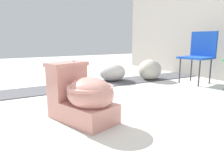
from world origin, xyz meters
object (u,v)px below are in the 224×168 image
folding_chair_left (200,52)px  boulder_near (112,72)px  toilet (83,96)px  boulder_far (150,70)px

folding_chair_left → boulder_near: bearing=-44.8°
toilet → boulder_far: size_ratio=1.55×
toilet → boulder_far: toilet is taller
folding_chair_left → boulder_far: (-0.61, -0.52, -0.33)m
folding_chair_left → boulder_near: 1.47m
boulder_far → folding_chair_left: bearing=40.7°
folding_chair_left → toilet: bearing=6.5°
folding_chair_left → boulder_near: folding_chair_left is taller
boulder_near → boulder_far: size_ratio=0.99×
folding_chair_left → boulder_far: size_ratio=1.82×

